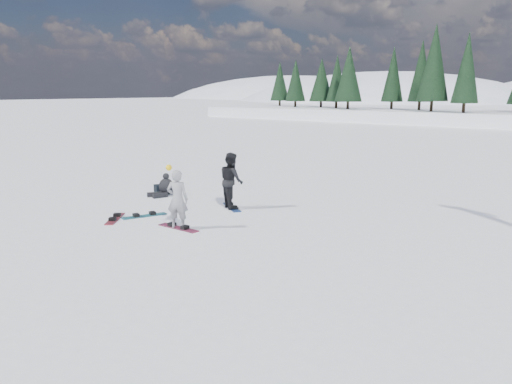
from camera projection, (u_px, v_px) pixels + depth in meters
ground at (189, 220)px, 16.17m from camera, size 420.00×420.00×0.00m
snowboarder_woman at (177, 199)px, 14.97m from camera, size 0.78×0.68×1.95m
snowboarder_man at (231, 180)px, 17.63m from camera, size 1.21×1.13×1.98m
seated_rider at (165, 187)px, 19.84m from camera, size 0.81×1.16×0.89m
gear_bag at (159, 189)px, 20.51m from camera, size 0.53×0.46×0.30m
snowboard_woman at (178, 228)px, 15.15m from camera, size 1.50×0.30×0.03m
snowboard_man at (232, 207)px, 17.83m from camera, size 1.41×1.06×0.03m
snowboard_loose_a at (144, 216)px, 16.58m from camera, size 0.80×1.50×0.03m
snowboard_loose_b at (115, 219)px, 16.22m from camera, size 1.16×1.35×0.03m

